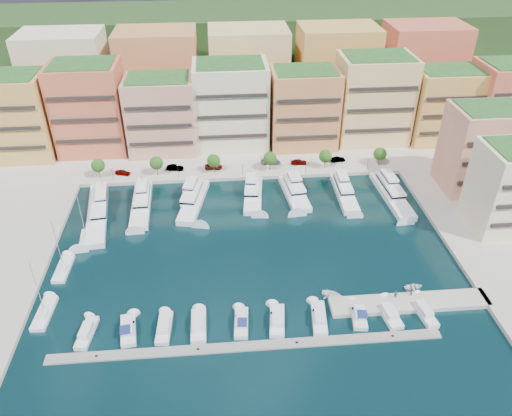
% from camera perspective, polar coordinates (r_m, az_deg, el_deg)
% --- Properties ---
extents(ground, '(400.00, 400.00, 0.00)m').
position_cam_1_polar(ground, '(116.21, -0.54, -4.28)').
color(ground, black).
rests_on(ground, ground).
extents(north_quay, '(220.00, 64.00, 2.00)m').
position_cam_1_polar(north_quay, '(169.42, -2.21, 8.64)').
color(north_quay, '#9E998E').
rests_on(north_quay, ground).
extents(hillside, '(240.00, 40.00, 58.00)m').
position_cam_1_polar(hillside, '(213.89, -2.93, 14.03)').
color(hillside, '#1C3415').
rests_on(hillside, ground).
extents(south_pontoon, '(72.00, 2.20, 0.35)m').
position_cam_1_polar(south_pontoon, '(94.23, -0.95, -15.59)').
color(south_pontoon, gray).
rests_on(south_pontoon, ground).
extents(finger_pier, '(32.00, 5.00, 2.00)m').
position_cam_1_polar(finger_pier, '(106.16, 17.10, -10.50)').
color(finger_pier, '#9E998E').
rests_on(finger_pier, ground).
extents(apartment_0, '(22.00, 16.50, 24.80)m').
position_cam_1_polar(apartment_0, '(164.00, -26.10, 9.40)').
color(apartment_0, tan).
rests_on(apartment_0, north_quay).
extents(apartment_1, '(20.00, 16.50, 26.80)m').
position_cam_1_polar(apartment_1, '(158.84, -18.47, 10.80)').
color(apartment_1, '#C15E40').
rests_on(apartment_1, north_quay).
extents(apartment_2, '(20.00, 15.50, 22.80)m').
position_cam_1_polar(apartment_2, '(154.18, -10.77, 10.46)').
color(apartment_2, tan).
rests_on(apartment_2, north_quay).
extents(apartment_3, '(22.00, 16.50, 25.80)m').
position_cam_1_polar(apartment_3, '(154.69, -2.87, 11.69)').
color(apartment_3, beige).
rests_on(apartment_3, north_quay).
extents(apartment_4, '(20.00, 15.50, 23.80)m').
position_cam_1_polar(apartment_4, '(155.47, 5.46, 11.30)').
color(apartment_4, '#B78444').
rests_on(apartment_4, north_quay).
extents(apartment_5, '(22.00, 16.50, 26.80)m').
position_cam_1_polar(apartment_5, '(161.97, 13.23, 12.07)').
color(apartment_5, '#F1C37F').
rests_on(apartment_5, north_quay).
extents(apartment_6, '(20.00, 15.50, 22.80)m').
position_cam_1_polar(apartment_6, '(168.90, 20.60, 10.97)').
color(apartment_6, tan).
rests_on(apartment_6, north_quay).
extents(apartment_7, '(22.00, 16.50, 24.80)m').
position_cam_1_polar(apartment_7, '(176.30, 26.93, 10.73)').
color(apartment_7, '#C15E40').
rests_on(apartment_7, north_quay).
extents(apartment_east_a, '(18.00, 14.50, 22.80)m').
position_cam_1_polar(apartment_east_a, '(143.72, 24.37, 6.21)').
color(apartment_east_a, tan).
rests_on(apartment_east_a, east_quay).
extents(backblock_0, '(26.00, 18.00, 30.00)m').
position_cam_1_polar(backblock_0, '(181.06, -20.73, 13.66)').
color(backblock_0, beige).
rests_on(backblock_0, north_quay).
extents(backblock_1, '(26.00, 18.00, 30.00)m').
position_cam_1_polar(backblock_1, '(175.48, -11.00, 14.58)').
color(backblock_1, '#B78444').
rests_on(backblock_1, north_quay).
extents(backblock_2, '(26.00, 18.00, 30.00)m').
position_cam_1_polar(backblock_2, '(174.94, -0.85, 15.12)').
color(backblock_2, '#F1C37F').
rests_on(backblock_2, north_quay).
extents(backblock_3, '(26.00, 18.00, 30.00)m').
position_cam_1_polar(backblock_3, '(179.48, 9.10, 15.20)').
color(backblock_3, tan).
rests_on(backblock_3, north_quay).
extents(backblock_4, '(26.00, 18.00, 30.00)m').
position_cam_1_polar(backblock_4, '(188.74, 18.30, 14.88)').
color(backblock_4, '#C15E40').
rests_on(backblock_4, north_quay).
extents(tree_0, '(3.80, 3.80, 5.65)m').
position_cam_1_polar(tree_0, '(145.47, -17.60, 4.65)').
color(tree_0, '#473323').
rests_on(tree_0, north_quay).
extents(tree_1, '(3.80, 3.80, 5.65)m').
position_cam_1_polar(tree_1, '(142.68, -11.32, 5.05)').
color(tree_1, '#473323').
rests_on(tree_1, north_quay).
extents(tree_2, '(3.80, 3.80, 5.65)m').
position_cam_1_polar(tree_2, '(141.65, -4.87, 5.40)').
color(tree_2, '#473323').
rests_on(tree_2, north_quay).
extents(tree_3, '(3.80, 3.80, 5.65)m').
position_cam_1_polar(tree_3, '(142.42, 1.61, 5.68)').
color(tree_3, '#473323').
rests_on(tree_3, north_quay).
extents(tree_4, '(3.80, 3.80, 5.65)m').
position_cam_1_polar(tree_4, '(144.96, 7.94, 5.88)').
color(tree_4, '#473323').
rests_on(tree_4, north_quay).
extents(tree_5, '(3.80, 3.80, 5.65)m').
position_cam_1_polar(tree_5, '(149.18, 13.99, 6.01)').
color(tree_5, '#473323').
rests_on(tree_5, north_quay).
extents(lamppost_0, '(0.30, 0.30, 4.20)m').
position_cam_1_polar(lamppost_0, '(143.06, -16.13, 3.99)').
color(lamppost_0, black).
rests_on(lamppost_0, north_quay).
extents(lamppost_1, '(0.30, 0.30, 4.20)m').
position_cam_1_polar(lamppost_1, '(140.50, -8.92, 4.42)').
color(lamppost_1, black).
rests_on(lamppost_1, north_quay).
extents(lamppost_2, '(0.30, 0.30, 4.20)m').
position_cam_1_polar(lamppost_2, '(140.22, -1.56, 4.78)').
color(lamppost_2, black).
rests_on(lamppost_2, north_quay).
extents(lamppost_3, '(0.30, 0.30, 4.20)m').
position_cam_1_polar(lamppost_3, '(142.24, 5.73, 5.06)').
color(lamppost_3, black).
rests_on(lamppost_3, north_quay).
extents(lamppost_4, '(0.30, 0.30, 4.20)m').
position_cam_1_polar(lamppost_4, '(146.46, 12.70, 5.25)').
color(lamppost_4, black).
rests_on(lamppost_4, north_quay).
extents(yacht_0, '(8.01, 27.93, 7.30)m').
position_cam_1_polar(yacht_0, '(132.31, -17.63, -0.20)').
color(yacht_0, white).
rests_on(yacht_0, ground).
extents(yacht_1, '(5.37, 21.55, 7.30)m').
position_cam_1_polar(yacht_1, '(132.60, -12.94, 0.64)').
color(yacht_1, white).
rests_on(yacht_1, ground).
extents(yacht_2, '(8.48, 20.86, 7.30)m').
position_cam_1_polar(yacht_2, '(131.62, -7.15, 1.09)').
color(yacht_2, white).
rests_on(yacht_2, ground).
extents(yacht_3, '(6.33, 17.51, 7.30)m').
position_cam_1_polar(yacht_3, '(133.01, -0.34, 1.76)').
color(yacht_3, white).
rests_on(yacht_3, ground).
extents(yacht_4, '(6.72, 17.74, 7.30)m').
position_cam_1_polar(yacht_4, '(134.16, 4.39, 1.89)').
color(yacht_4, white).
rests_on(yacht_4, ground).
extents(yacht_5, '(4.67, 19.28, 7.30)m').
position_cam_1_polar(yacht_5, '(136.07, 10.02, 1.99)').
color(yacht_5, white).
rests_on(yacht_5, ground).
extents(yacht_6, '(5.79, 23.38, 7.30)m').
position_cam_1_polar(yacht_6, '(138.16, 15.16, 1.79)').
color(yacht_6, white).
rests_on(yacht_6, ground).
extents(cruiser_0, '(3.35, 8.07, 2.55)m').
position_cam_1_polar(cruiser_0, '(100.76, -18.78, -13.37)').
color(cruiser_0, silver).
rests_on(cruiser_0, ground).
extents(cruiser_1, '(3.76, 8.02, 2.66)m').
position_cam_1_polar(cruiser_1, '(99.05, -14.40, -13.39)').
color(cruiser_1, silver).
rests_on(cruiser_1, ground).
extents(cruiser_2, '(2.97, 7.96, 2.55)m').
position_cam_1_polar(cruiser_2, '(98.06, -10.45, -13.34)').
color(cruiser_2, silver).
rests_on(cruiser_2, ground).
extents(cruiser_3, '(2.85, 8.17, 2.55)m').
position_cam_1_polar(cruiser_3, '(97.51, -6.58, -13.23)').
color(cruiser_3, silver).
rests_on(cruiser_3, ground).
extents(cruiser_4, '(3.16, 7.76, 2.66)m').
position_cam_1_polar(cruiser_4, '(97.40, -1.69, -13.00)').
color(cruiser_4, silver).
rests_on(cruiser_4, ground).
extents(cruiser_5, '(3.78, 8.47, 2.55)m').
position_cam_1_polar(cruiser_5, '(97.87, 2.43, -12.75)').
color(cruiser_5, silver).
rests_on(cruiser_5, ground).
extents(cruiser_6, '(3.60, 8.85, 2.55)m').
position_cam_1_polar(cruiser_6, '(99.03, 7.23, -12.37)').
color(cruiser_6, silver).
rests_on(cruiser_6, ground).
extents(cruiser_7, '(3.61, 7.50, 2.66)m').
position_cam_1_polar(cruiser_7, '(100.71, 11.66, -11.93)').
color(cruiser_7, silver).
rests_on(cruiser_7, ground).
extents(cruiser_8, '(3.73, 8.30, 2.55)m').
position_cam_1_polar(cruiser_8, '(102.42, 14.93, -11.58)').
color(cruiser_8, silver).
rests_on(cruiser_8, ground).
extents(cruiser_9, '(3.51, 8.87, 2.55)m').
position_cam_1_polar(cruiser_9, '(104.76, 18.56, -11.14)').
color(cruiser_9, silver).
rests_on(cruiser_9, ground).
extents(sailboat_2, '(3.32, 7.82, 13.20)m').
position_cam_1_polar(sailboat_2, '(123.97, -18.83, -3.45)').
color(sailboat_2, white).
rests_on(sailboat_2, ground).
extents(sailboat_1, '(3.13, 8.95, 13.20)m').
position_cam_1_polar(sailboat_1, '(116.88, -21.15, -6.55)').
color(sailboat_1, white).
rests_on(sailboat_1, ground).
extents(sailboat_0, '(3.29, 9.13, 13.20)m').
position_cam_1_polar(sailboat_0, '(107.60, -23.02, -11.09)').
color(sailboat_0, white).
rests_on(sailboat_0, ground).
extents(tender_0, '(5.05, 4.43, 0.87)m').
position_cam_1_polar(tender_0, '(104.26, 8.69, -9.74)').
color(tender_0, white).
rests_on(tender_0, ground).
extents(tender_2, '(4.40, 3.43, 0.83)m').
position_cam_1_polar(tender_2, '(109.70, 17.59, -8.62)').
color(tender_2, silver).
rests_on(tender_2, ground).
extents(car_0, '(4.60, 2.86, 1.46)m').
position_cam_1_polar(car_0, '(146.35, -14.97, 3.95)').
color(car_0, gray).
rests_on(car_0, north_quay).
extents(car_1, '(5.07, 2.41, 1.61)m').
position_cam_1_polar(car_1, '(145.59, -9.25, 4.57)').
color(car_1, gray).
rests_on(car_1, north_quay).
extents(car_2, '(5.15, 2.55, 1.40)m').
position_cam_1_polar(car_2, '(145.11, -4.88, 4.76)').
color(car_2, gray).
rests_on(car_2, north_quay).
extents(car_3, '(5.78, 2.41, 1.67)m').
position_cam_1_polar(car_3, '(147.21, 1.66, 5.38)').
color(car_3, gray).
rests_on(car_3, north_quay).
extents(car_4, '(4.64, 1.95, 1.57)m').
position_cam_1_polar(car_4, '(147.38, 4.90, 5.28)').
color(car_4, gray).
rests_on(car_4, north_quay).
extents(car_5, '(4.39, 1.93, 1.40)m').
position_cam_1_polar(car_5, '(150.33, 9.33, 5.50)').
color(car_5, gray).
rests_on(car_5, north_quay).
extents(person_0, '(0.72, 0.80, 1.84)m').
position_cam_1_polar(person_0, '(104.79, 15.65, -9.45)').
color(person_0, navy).
rests_on(person_0, finger_pier).
extents(person_1, '(0.97, 0.89, 1.61)m').
position_cam_1_polar(person_1, '(106.27, 17.28, -9.15)').
color(person_1, '#513631').
rests_on(person_1, finger_pier).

